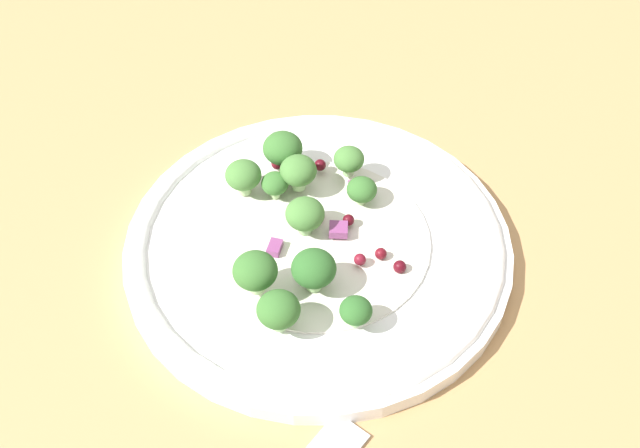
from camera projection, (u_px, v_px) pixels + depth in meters
ground_plane at (296, 247)px, 55.22cm from camera, size 180.00×180.00×2.00cm
plate at (320, 242)px, 53.05cm from camera, size 26.11×26.11×1.70cm
dressing_pool at (320, 238)px, 52.73cm from camera, size 15.14×15.14×0.20cm
broccoli_floret_0 at (255, 271)px, 47.76cm from camera, size 2.80×2.80×2.84cm
broccoli_floret_1 at (247, 173)px, 54.34cm from camera, size 2.53×2.53×2.57cm
broccoli_floret_2 at (283, 149)px, 55.82cm from camera, size 2.86×2.86×2.90cm
broccoli_floret_3 at (314, 269)px, 48.45cm from camera, size 2.84×2.84×2.88cm
broccoli_floret_4 at (346, 158)px, 55.26cm from camera, size 2.19×2.19×2.22cm
broccoli_floret_5 at (308, 212)px, 52.01cm from camera, size 2.64×2.64×2.67cm
broccoli_floret_6 at (298, 171)px, 54.19cm from camera, size 2.58×2.58×2.61cm
broccoli_floret_7 at (356, 311)px, 46.87cm from camera, size 2.01×2.01×2.03cm
broccoli_floret_8 at (362, 190)px, 54.02cm from camera, size 2.12×2.12×2.15cm
broccoli_floret_9 at (279, 310)px, 46.36cm from camera, size 2.65×2.65×2.68cm
broccoli_floret_10 at (275, 184)px, 54.26cm from camera, size 1.93×1.93×1.95cm
cranberry_0 at (381, 254)px, 51.13cm from camera, size 0.79×0.79×0.79cm
cranberry_1 at (319, 216)px, 53.46cm from camera, size 0.81×0.81×0.81cm
cranberry_2 at (348, 220)px, 52.90cm from camera, size 0.79×0.79×0.79cm
cranberry_3 at (400, 267)px, 50.48cm from camera, size 0.86×0.86×0.86cm
cranberry_4 at (320, 165)px, 56.21cm from camera, size 0.85×0.85×0.85cm
cranberry_5 at (363, 256)px, 50.80cm from camera, size 0.80×0.80×0.80cm
cranberry_6 at (277, 163)px, 56.58cm from camera, size 0.87×0.87×0.87cm
onion_bit_0 at (275, 248)px, 51.66cm from camera, size 1.49×1.29×0.54cm
onion_bit_1 at (357, 186)px, 55.70cm from camera, size 1.47×1.47×0.47cm
onion_bit_2 at (275, 181)px, 55.80cm from camera, size 1.58×1.49×0.33cm
onion_bit_3 at (338, 229)px, 52.33cm from camera, size 1.66×1.68×0.57cm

